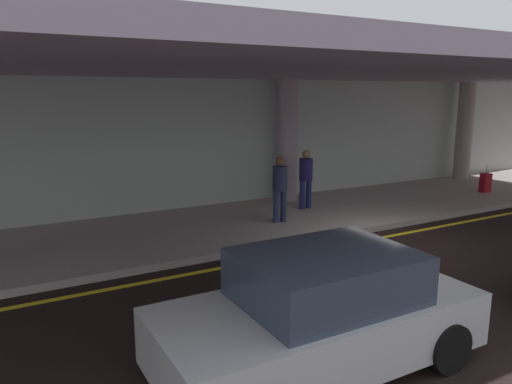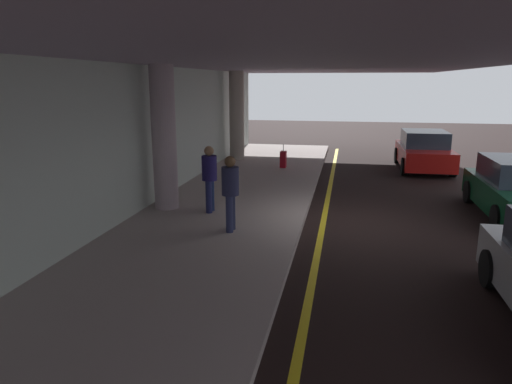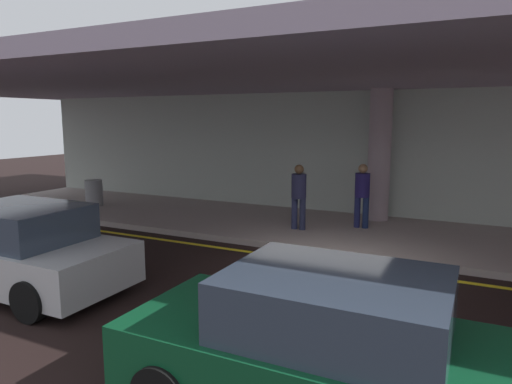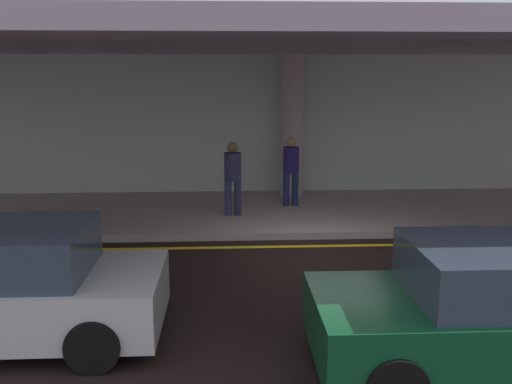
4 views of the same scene
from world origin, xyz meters
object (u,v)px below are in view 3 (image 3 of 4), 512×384
car_silver (19,250)px  person_waiting_for_ride (362,191)px  support_column_far_left (379,155)px  car_dark_green (327,349)px  traveler_with_luggage (299,192)px  trash_bin_steel (94,193)px

car_silver → person_waiting_for_ride: 8.00m
support_column_far_left → car_dark_green: (1.33, -8.91, -1.26)m
person_waiting_for_ride → traveler_with_luggage: bearing=-141.7°
car_dark_green → person_waiting_for_ride: bearing=99.3°
car_dark_green → car_silver: bearing=168.5°
car_dark_green → traveler_with_luggage: 7.40m
car_dark_green → traveler_with_luggage: traveler_with_luggage is taller
car_silver → traveler_with_luggage: (2.99, 5.77, 0.40)m
car_silver → car_dark_green: (5.90, -1.02, 0.00)m
traveler_with_luggage → person_waiting_for_ride: bearing=-151.9°
car_dark_green → person_waiting_for_ride: size_ratio=2.44×
person_waiting_for_ride → support_column_far_left: bearing=88.7°
car_dark_green → person_waiting_for_ride: 7.84m
support_column_far_left → car_silver: bearing=-120.1°
traveler_with_luggage → trash_bin_steel: 7.28m
support_column_far_left → car_dark_green: size_ratio=0.89×
support_column_far_left → trash_bin_steel: 9.16m
person_waiting_for_ride → trash_bin_steel: 8.72m
car_silver → car_dark_green: size_ratio=1.00×
car_silver → trash_bin_steel: bearing=-58.7°
car_silver → traveler_with_luggage: size_ratio=2.44×
traveler_with_luggage → car_dark_green: bearing=109.1°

